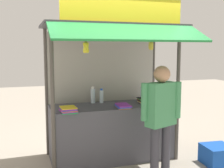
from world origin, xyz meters
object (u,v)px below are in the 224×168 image
object	(u,v)px
banana_bunch_rightmost	(86,47)
vendor_person	(161,112)
magazine_stack_far_right	(123,106)
magazine_stack_mid_right	(144,100)
magazine_stack_rear_center	(69,110)
water_bottle_front_right	(101,96)
plastic_crate	(217,155)
water_bottle_center	(93,95)
banana_bunch_inner_right	(151,46)
water_bottle_left	(142,93)

from	to	relation	value
banana_bunch_rightmost	vendor_person	size ratio (longest dim) A/B	0.19
magazine_stack_far_right	magazine_stack_mid_right	world-z (taller)	magazine_stack_mid_right
magazine_stack_mid_right	magazine_stack_rear_center	bearing A→B (deg)	-166.67
water_bottle_front_right	banana_bunch_rightmost	bearing A→B (deg)	-120.49
vendor_person	plastic_crate	size ratio (longest dim) A/B	3.67
magazine_stack_far_right	plastic_crate	size ratio (longest dim) A/B	0.75
water_bottle_center	banana_bunch_inner_right	bearing A→B (deg)	-46.94
water_bottle_center	banana_bunch_rightmost	bearing A→B (deg)	-110.81
plastic_crate	water_bottle_center	bearing A→B (deg)	148.90
magazine_stack_mid_right	vendor_person	bearing A→B (deg)	-100.79
water_bottle_front_right	magazine_stack_mid_right	distance (m)	0.74
water_bottle_left	magazine_stack_far_right	world-z (taller)	water_bottle_left
vendor_person	plastic_crate	bearing A→B (deg)	-13.78
magazine_stack_mid_right	vendor_person	world-z (taller)	vendor_person
magazine_stack_rear_center	banana_bunch_rightmost	bearing A→B (deg)	-37.05
water_bottle_center	vendor_person	world-z (taller)	vendor_person
water_bottle_center	banana_bunch_inner_right	world-z (taller)	banana_bunch_inner_right
water_bottle_front_right	banana_bunch_inner_right	size ratio (longest dim) A/B	0.94
magazine_stack_rear_center	banana_bunch_rightmost	world-z (taller)	banana_bunch_rightmost
water_bottle_center	banana_bunch_rightmost	size ratio (longest dim) A/B	0.93
water_bottle_left	plastic_crate	world-z (taller)	water_bottle_left
water_bottle_center	water_bottle_left	size ratio (longest dim) A/B	1.06
magazine_stack_mid_right	plastic_crate	size ratio (longest dim) A/B	0.68
water_bottle_center	magazine_stack_far_right	bearing A→B (deg)	-55.46
water_bottle_center	magazine_stack_mid_right	distance (m)	0.89
water_bottle_left	magazine_stack_mid_right	distance (m)	0.26
water_bottle_front_right	banana_bunch_rightmost	xyz separation A→B (m)	(-0.43, -0.73, 0.82)
plastic_crate	water_bottle_front_right	bearing A→B (deg)	147.28
water_bottle_center	magazine_stack_mid_right	xyz separation A→B (m)	(0.84, -0.26, -0.09)
magazine_stack_far_right	plastic_crate	bearing A→B (deg)	-21.16
magazine_stack_rear_center	vendor_person	bearing A→B (deg)	-26.83
magazine_stack_far_right	water_bottle_left	bearing A→B (deg)	41.38
water_bottle_left	magazine_stack_far_right	xyz separation A→B (m)	(-0.55, -0.49, -0.10)
water_bottle_center	vendor_person	distance (m)	1.36
magazine_stack_rear_center	vendor_person	size ratio (longest dim) A/B	0.19
magazine_stack_rear_center	banana_bunch_inner_right	size ratio (longest dim) A/B	1.14
magazine_stack_rear_center	banana_bunch_inner_right	world-z (taller)	banana_bunch_inner_right
banana_bunch_rightmost	plastic_crate	distance (m)	2.67
magazine_stack_far_right	banana_bunch_inner_right	distance (m)	1.03
magazine_stack_rear_center	water_bottle_left	bearing A→B (deg)	21.32
water_bottle_front_right	banana_bunch_inner_right	distance (m)	1.26
magazine_stack_far_right	magazine_stack_rear_center	size ratio (longest dim) A/B	1.09
water_bottle_front_right	magazine_stack_far_right	xyz separation A→B (m)	(0.21, -0.49, -0.09)
water_bottle_left	banana_bunch_rightmost	world-z (taller)	banana_bunch_rightmost
water_bottle_center	water_bottle_front_right	xyz separation A→B (m)	(0.14, -0.02, -0.02)
water_bottle_center	banana_bunch_inner_right	size ratio (longest dim) A/B	1.07
water_bottle_front_right	vendor_person	size ratio (longest dim) A/B	0.15
water_bottle_front_right	plastic_crate	size ratio (longest dim) A/B	0.57
water_bottle_left	magazine_stack_rear_center	world-z (taller)	water_bottle_left
vendor_person	magazine_stack_rear_center	bearing A→B (deg)	132.72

